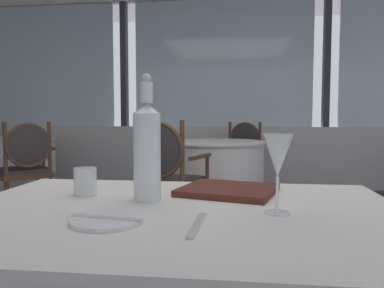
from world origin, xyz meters
TOP-DOWN VIEW (x-y plane):
  - window_wall_far at (-0.00, 3.38)m, footprint 9.00×0.14m
  - side_plate at (-0.09, -1.09)m, footprint 0.17×0.17m
  - butter_knife at (-0.09, -1.09)m, footprint 0.18×0.04m
  - dinner_fork at (0.12, -1.09)m, footprint 0.03×0.20m
  - water_bottle at (-0.05, -0.85)m, footprint 0.08×0.08m
  - wine_glass at (0.31, -0.96)m, footprint 0.08×0.08m
  - water_tumbler at (-0.27, -0.79)m, footprint 0.07×0.07m
  - menu_book at (0.18, -0.71)m, footprint 0.35×0.32m
  - dining_chair_1_1 at (-1.83, 1.48)m, footprint 0.66×0.66m
  - background_table_2 at (-0.04, 1.94)m, footprint 1.08×1.08m
  - dining_chair_2_0 at (0.27, 2.85)m, footprint 0.63×0.58m
  - dining_chair_2_1 at (-0.35, 1.02)m, footprint 0.63×0.58m

SIDE VIEW (x-z plane):
  - background_table_2 at x=-0.04m, z-range 0.00..0.73m
  - dining_chair_1_1 at x=-1.83m, z-range 0.07..1.01m
  - dining_chair_2_0 at x=0.27m, z-range 0.08..1.00m
  - dining_chair_2_1 at x=-0.35m, z-range 0.07..1.03m
  - dinner_fork at x=0.12m, z-range 0.73..0.74m
  - side_plate at x=-0.09m, z-range 0.73..0.74m
  - menu_book at x=0.18m, z-range 0.73..0.75m
  - butter_knife at x=-0.09m, z-range 0.74..0.75m
  - water_tumbler at x=-0.27m, z-range 0.73..0.82m
  - wine_glass at x=0.31m, z-range 0.78..0.98m
  - water_bottle at x=-0.05m, z-range 0.70..1.07m
  - window_wall_far at x=0.00m, z-range -0.29..2.56m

